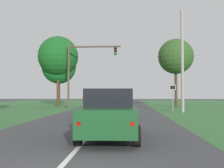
{
  "coord_description": "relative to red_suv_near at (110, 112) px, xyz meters",
  "views": [
    {
      "loc": [
        1.63,
        -5.36,
        1.81
      ],
      "look_at": [
        0.2,
        18.3,
        2.68
      ],
      "focal_mm": 40.3,
      "sensor_mm": 36.0,
      "label": 1
    }
  ],
  "objects": [
    {
      "name": "extra_tree_1",
      "position": [
        -8.57,
        22.97,
        5.72
      ],
      "size": [
        5.38,
        5.38,
        9.46
      ],
      "color": "#4C351E",
      "rests_on": "ground_plane"
    },
    {
      "name": "utility_pole_right",
      "position": [
        5.97,
        13.94,
        3.84
      ],
      "size": [
        0.28,
        0.28,
        9.75
      ],
      "primitive_type": "cylinder",
      "color": "#9E998E",
      "rests_on": "ground_plane"
    },
    {
      "name": "ground_plane",
      "position": [
        -0.92,
        8.0,
        -1.03
      ],
      "size": [
        120.0,
        120.0,
        0.0
      ],
      "primitive_type": "plane",
      "color": "#424244"
    },
    {
      "name": "red_suv_near",
      "position": [
        0.0,
        0.0,
        0.0
      ],
      "size": [
        2.31,
        4.95,
        1.98
      ],
      "color": "#194C23",
      "rests_on": "ground_plane"
    },
    {
      "name": "extra_tree_2",
      "position": [
        -8.77,
        24.13,
        4.42
      ],
      "size": [
        4.71,
        4.71,
        7.83
      ],
      "color": "#4C351E",
      "rests_on": "ground_plane"
    },
    {
      "name": "oak_tree_right",
      "position": [
        7.15,
        23.37,
        5.62
      ],
      "size": [
        4.65,
        4.65,
        9.0
      ],
      "color": "#4C351E",
      "rests_on": "ground_plane"
    },
    {
      "name": "pickup_truck_lead",
      "position": [
        -1.06,
        7.61,
        -0.06
      ],
      "size": [
        2.41,
        5.36,
        1.86
      ],
      "color": "#4C515B",
      "rests_on": "ground_plane"
    },
    {
      "name": "lane_centre_stripe",
      "position": [
        -0.92,
        -3.0,
        -1.03
      ],
      "size": [
        0.16,
        43.74,
        0.01
      ],
      "primitive_type": "cube",
      "color": "white",
      "rests_on": "ground_plane"
    },
    {
      "name": "keep_moving_sign",
      "position": [
        5.1,
        14.3,
        0.7
      ],
      "size": [
        0.6,
        0.09,
        2.72
      ],
      "color": "gray",
      "rests_on": "ground_plane"
    },
    {
      "name": "traffic_light",
      "position": [
        -4.82,
        19.77,
        4.17
      ],
      "size": [
        6.46,
        0.4,
        8.03
      ],
      "color": "brown",
      "rests_on": "ground_plane"
    }
  ]
}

